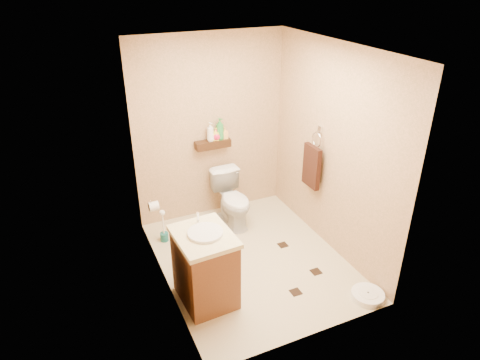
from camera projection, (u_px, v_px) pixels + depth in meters
name	position (u px, v px, depth m)	size (l,w,h in m)	color
ground	(251.00, 260.00, 4.99)	(2.50, 2.50, 0.00)	beige
wall_back	(210.00, 129.00, 5.47)	(2.00, 0.04, 2.40)	tan
wall_front	(320.00, 227.00, 3.43)	(2.00, 0.04, 2.40)	tan
wall_left	(158.00, 185.00, 4.08)	(0.04, 2.50, 2.40)	tan
wall_right	(332.00, 151.00, 4.82)	(0.04, 2.50, 2.40)	tan
ceiling	(254.00, 48.00, 3.91)	(2.00, 2.50, 0.02)	white
wall_shelf	(213.00, 144.00, 5.48)	(0.46, 0.14, 0.10)	#3D2110
floor_accents	(258.00, 260.00, 4.98)	(1.16, 1.35, 0.01)	black
toilet	(233.00, 199.00, 5.56)	(0.39, 0.68, 0.70)	white
vanity	(205.00, 266.00, 4.24)	(0.56, 0.67, 0.91)	brown
bathroom_scale	(368.00, 295.00, 4.41)	(0.45, 0.45, 0.07)	white
toilet_brush	(164.00, 230.00, 5.27)	(0.10, 0.10, 0.44)	#18605F
towel_ring	(312.00, 164.00, 5.10)	(0.12, 0.30, 0.76)	silver
toilet_paper	(154.00, 206.00, 4.90)	(0.12, 0.11, 0.12)	white
bottle_a	(210.00, 132.00, 5.39)	(0.09, 0.09, 0.24)	white
bottle_b	(216.00, 134.00, 5.44)	(0.07, 0.08, 0.16)	yellow
bottle_c	(216.00, 134.00, 5.44)	(0.11, 0.11, 0.15)	#E81B48
bottle_d	(220.00, 129.00, 5.43)	(0.11, 0.11, 0.28)	#2D883C
bottle_e	(225.00, 133.00, 5.49)	(0.07, 0.07, 0.15)	#F6B352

